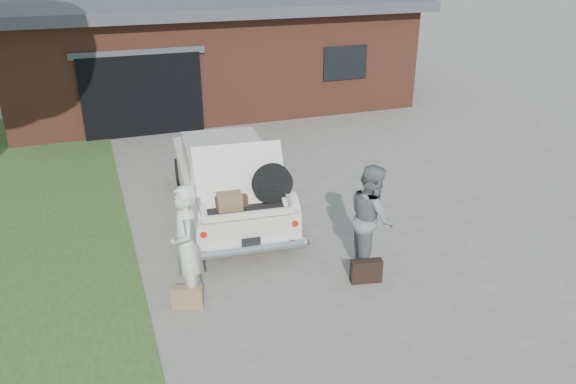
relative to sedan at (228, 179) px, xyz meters
name	(u,v)px	position (x,y,z in m)	size (l,w,h in m)	color
ground	(300,267)	(0.56, -2.50, -0.68)	(90.00, 90.00, 0.00)	gray
house	(204,48)	(1.54, 8.97, 0.99)	(12.80, 7.80, 3.30)	brown
sedan	(228,179)	(0.00, 0.00, 0.00)	(2.18, 4.78, 1.80)	beige
woman_left	(186,246)	(-1.31, -2.80, 0.24)	(0.67, 0.44, 1.84)	silver
woman_right	(371,218)	(1.62, -2.84, 0.21)	(0.86, 0.67, 1.78)	slate
suitcase_left	(187,297)	(-1.38, -2.98, -0.51)	(0.45, 0.14, 0.35)	#95774C
suitcase_right	(366,271)	(1.37, -3.24, -0.49)	(0.49, 0.16, 0.38)	black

